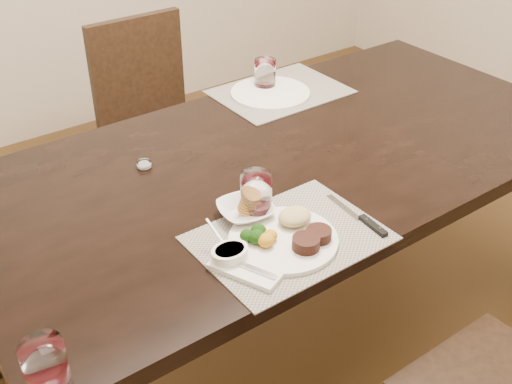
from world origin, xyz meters
TOP-DOWN VIEW (x-y plane):
  - ground_plane at (0.00, 0.00)m, footprint 4.50×4.50m
  - dining_table at (0.00, 0.00)m, footprint 2.00×1.00m
  - chair_far at (0.00, 0.93)m, footprint 0.42×0.42m
  - placemat_near at (-0.28, -0.34)m, footprint 0.46×0.34m
  - placemat_far at (0.24, 0.37)m, footprint 0.46×0.34m
  - dinner_plate at (-0.29, -0.35)m, footprint 0.27×0.27m
  - napkin_fork at (-0.44, -0.38)m, footprint 0.16×0.20m
  - steak_knife at (-0.08, -0.41)m, footprint 0.03×0.23m
  - cracker_bowl at (-0.32, -0.20)m, footprint 0.17×0.17m
  - sauce_ramekin at (-0.46, -0.33)m, footprint 0.09×0.14m
  - wine_glass_near at (-0.28, -0.20)m, footprint 0.08×0.08m
  - far_plate at (0.19, 0.36)m, footprint 0.29×0.29m
  - wine_glass_far at (0.22, 0.43)m, footprint 0.08×0.08m
  - wine_glass_side at (-0.94, -0.44)m, footprint 0.08×0.08m
  - salt_cellar at (-0.41, 0.18)m, footprint 0.04×0.04m

SIDE VIEW (x-z plane):
  - ground_plane at x=0.00m, z-range 0.00..0.00m
  - chair_far at x=0.00m, z-range 0.05..0.95m
  - dining_table at x=0.00m, z-range 0.29..1.04m
  - placemat_near at x=-0.28m, z-range 0.75..0.75m
  - placemat_far at x=0.24m, z-range 0.75..0.75m
  - steak_knife at x=-0.08m, z-range 0.75..0.76m
  - salt_cellar at x=-0.41m, z-range 0.75..0.77m
  - far_plate at x=0.19m, z-range 0.75..0.77m
  - napkin_fork at x=-0.44m, z-range 0.75..0.77m
  - dinner_plate at x=-0.29m, z-range 0.74..0.79m
  - cracker_bowl at x=-0.32m, z-range 0.74..0.80m
  - sauce_ramekin at x=-0.46m, z-range 0.74..0.81m
  - wine_glass_side at x=-0.94m, z-range 0.74..0.86m
  - wine_glass_far at x=0.22m, z-range 0.75..0.86m
  - wine_glass_near at x=-0.28m, z-range 0.75..0.86m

